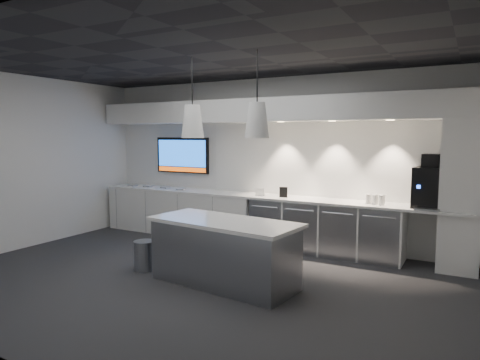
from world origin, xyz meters
The scene contains 27 objects.
floor centered at (0.00, 0.00, 0.00)m, with size 7.00×7.00×0.00m, color #2E2E30.
ceiling centered at (0.00, 0.00, 3.00)m, with size 7.00×7.00×0.00m, color black.
wall_back centered at (0.00, 2.50, 1.50)m, with size 7.00×7.00×0.00m, color white.
wall_front centered at (0.00, -2.50, 1.50)m, with size 7.00×7.00×0.00m, color white.
wall_left centered at (-3.50, 0.00, 1.50)m, with size 7.00×7.00×0.00m, color white.
back_counter centered at (0.00, 2.17, 0.88)m, with size 6.80×0.65×0.04m, color white.
left_base_cabinets centered at (-1.75, 2.17, 0.43)m, with size 3.30×0.63×0.86m, color white.
fridge_unit_a centered at (0.25, 2.17, 0.42)m, with size 0.60×0.61×0.85m, color gray.
fridge_unit_b centered at (0.88, 2.17, 0.42)m, with size 0.60×0.61×0.85m, color gray.
fridge_unit_c centered at (1.51, 2.17, 0.42)m, with size 0.60×0.61×0.85m, color gray.
fridge_unit_d centered at (2.14, 2.17, 0.42)m, with size 0.60×0.61×0.85m, color gray.
backsplash centered at (1.20, 2.48, 1.55)m, with size 4.60×0.03×1.30m, color white.
soffit centered at (0.00, 2.20, 2.40)m, with size 6.90×0.60×0.40m, color white.
column centered at (3.20, 2.20, 1.30)m, with size 0.55×0.55×2.60m, color white.
wall_tv centered at (-1.90, 2.45, 1.56)m, with size 1.25×0.07×0.72m.
island centered at (0.51, 0.10, 0.43)m, with size 2.11×1.09×0.86m.
bin centered at (-0.81, 0.03, 0.22)m, with size 0.31×0.31×0.43m, color gray.
coffee_machine centered at (2.79, 2.20, 1.23)m, with size 0.47×0.64×0.79m.
sign_black centered at (0.48, 2.12, 0.99)m, with size 0.14×0.02×0.18m, color black.
sign_white centered at (0.05, 2.10, 0.97)m, with size 0.18×0.02×0.14m, color white.
cup_cluster centered at (2.02, 2.15, 0.98)m, with size 0.28×0.18×0.15m, color white, non-canonical shape.
tray_a centered at (-2.97, 2.12, 0.91)m, with size 0.16×0.16×0.03m, color #959595.
tray_b centered at (-2.57, 2.14, 0.91)m, with size 0.16×0.16×0.03m, color #959595.
tray_c centered at (-2.12, 2.16, 0.91)m, with size 0.16×0.16×0.03m, color #959595.
tray_d centered at (-1.68, 2.08, 0.91)m, with size 0.16×0.16×0.03m, color #959595.
pendant_left centered at (0.02, 0.10, 2.15)m, with size 0.31×0.31×1.14m.
pendant_right centered at (0.99, 0.10, 2.15)m, with size 0.31×0.31×1.14m.
Camera 1 is at (3.37, -4.63, 1.97)m, focal length 32.00 mm.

